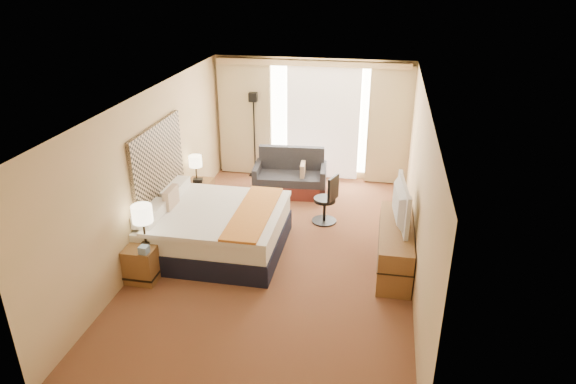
% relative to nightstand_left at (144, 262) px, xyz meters
% --- Properties ---
extents(floor, '(4.20, 7.00, 0.02)m').
position_rel_nightstand_left_xyz_m(floor, '(1.87, 1.05, -0.28)').
color(floor, maroon).
rests_on(floor, ground).
extents(ceiling, '(4.20, 7.00, 0.02)m').
position_rel_nightstand_left_xyz_m(ceiling, '(1.87, 1.05, 2.33)').
color(ceiling, white).
rests_on(ceiling, wall_back).
extents(wall_back, '(4.20, 0.02, 2.60)m').
position_rel_nightstand_left_xyz_m(wall_back, '(1.87, 4.55, 1.02)').
color(wall_back, '#DBAF85').
rests_on(wall_back, ground).
extents(wall_front, '(4.20, 0.02, 2.60)m').
position_rel_nightstand_left_xyz_m(wall_front, '(1.87, -2.45, 1.02)').
color(wall_front, '#DBAF85').
rests_on(wall_front, ground).
extents(wall_left, '(0.02, 7.00, 2.60)m').
position_rel_nightstand_left_xyz_m(wall_left, '(-0.23, 1.05, 1.02)').
color(wall_left, '#DBAF85').
rests_on(wall_left, ground).
extents(wall_right, '(0.02, 7.00, 2.60)m').
position_rel_nightstand_left_xyz_m(wall_right, '(3.97, 1.05, 1.02)').
color(wall_right, '#DBAF85').
rests_on(wall_right, ground).
extents(headboard, '(0.06, 1.85, 1.50)m').
position_rel_nightstand_left_xyz_m(headboard, '(-0.19, 1.25, 1.01)').
color(headboard, black).
rests_on(headboard, wall_left).
extents(nightstand_left, '(0.45, 0.52, 0.55)m').
position_rel_nightstand_left_xyz_m(nightstand_left, '(0.00, 0.00, 0.00)').
color(nightstand_left, brown).
rests_on(nightstand_left, floor).
extents(nightstand_right, '(0.45, 0.52, 0.55)m').
position_rel_nightstand_left_xyz_m(nightstand_right, '(0.00, 2.50, 0.00)').
color(nightstand_right, brown).
rests_on(nightstand_right, floor).
extents(media_dresser, '(0.50, 1.80, 0.70)m').
position_rel_nightstand_left_xyz_m(media_dresser, '(3.70, 1.05, 0.07)').
color(media_dresser, brown).
rests_on(media_dresser, floor).
extents(window, '(2.30, 0.02, 2.30)m').
position_rel_nightstand_left_xyz_m(window, '(2.12, 4.52, 1.04)').
color(window, silver).
rests_on(window, wall_back).
extents(curtains, '(4.12, 0.19, 2.56)m').
position_rel_nightstand_left_xyz_m(curtains, '(1.87, 4.44, 1.13)').
color(curtains, beige).
rests_on(curtains, floor).
extents(bed, '(2.15, 1.97, 1.04)m').
position_rel_nightstand_left_xyz_m(bed, '(0.81, 1.03, 0.11)').
color(bed, black).
rests_on(bed, floor).
extents(loveseat, '(1.52, 0.90, 0.91)m').
position_rel_nightstand_left_xyz_m(loveseat, '(1.59, 3.54, 0.03)').
color(loveseat, '#5D211A').
rests_on(loveseat, floor).
extents(floor_lamp, '(0.24, 0.24, 1.88)m').
position_rel_nightstand_left_xyz_m(floor_lamp, '(0.64, 4.35, 1.05)').
color(floor_lamp, black).
rests_on(floor_lamp, floor).
extents(desk_chair, '(0.46, 0.46, 0.93)m').
position_rel_nightstand_left_xyz_m(desk_chair, '(2.49, 2.34, 0.14)').
color(desk_chair, black).
rests_on(desk_chair, floor).
extents(lamp_left, '(0.30, 0.30, 0.64)m').
position_rel_nightstand_left_xyz_m(lamp_left, '(0.04, 0.07, 0.77)').
color(lamp_left, black).
rests_on(lamp_left, nightstand_left).
extents(lamp_right, '(0.25, 0.25, 0.52)m').
position_rel_nightstand_left_xyz_m(lamp_right, '(-0.04, 2.50, 0.68)').
color(lamp_right, black).
rests_on(lamp_right, nightstand_right).
extents(tissue_box, '(0.14, 0.14, 0.11)m').
position_rel_nightstand_left_xyz_m(tissue_box, '(0.13, -0.17, 0.33)').
color(tissue_box, '#7C9CC0').
rests_on(tissue_box, nightstand_left).
extents(telephone, '(0.20, 0.17, 0.07)m').
position_rel_nightstand_left_xyz_m(telephone, '(-0.01, 2.48, 0.31)').
color(telephone, black).
rests_on(telephone, nightstand_right).
extents(television, '(0.27, 1.16, 0.66)m').
position_rel_nightstand_left_xyz_m(television, '(3.65, 1.17, 0.76)').
color(television, black).
rests_on(television, media_dresser).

